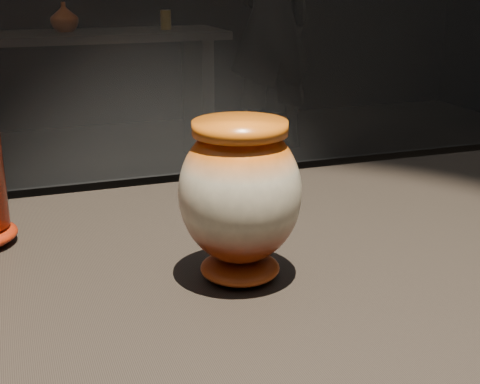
% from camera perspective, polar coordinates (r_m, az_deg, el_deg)
% --- Properties ---
extents(main_vase, '(0.17, 0.17, 0.20)m').
position_cam_1_polar(main_vase, '(0.79, -0.00, -0.24)').
color(main_vase, '#6A1F09').
rests_on(main_vase, display_plinth).
extents(back_shelf, '(2.00, 0.60, 0.90)m').
position_cam_1_polar(back_shelf, '(4.42, -14.47, 9.63)').
color(back_shelf, black).
rests_on(back_shelf, ground).
extents(back_vase_mid, '(0.18, 0.18, 0.18)m').
position_cam_1_polar(back_vase_mid, '(4.41, -14.78, 14.24)').
color(back_vase_mid, '#6A1F09').
rests_on(back_vase_mid, back_shelf).
extents(back_vase_right, '(0.07, 0.07, 0.12)m').
position_cam_1_polar(back_vase_right, '(4.48, -6.35, 14.40)').
color(back_vase_right, '#966715').
rests_on(back_vase_right, back_shelf).
extents(visitor, '(0.72, 0.53, 1.84)m').
position_cam_1_polar(visitor, '(4.89, 2.68, 14.34)').
color(visitor, black).
rests_on(visitor, ground).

